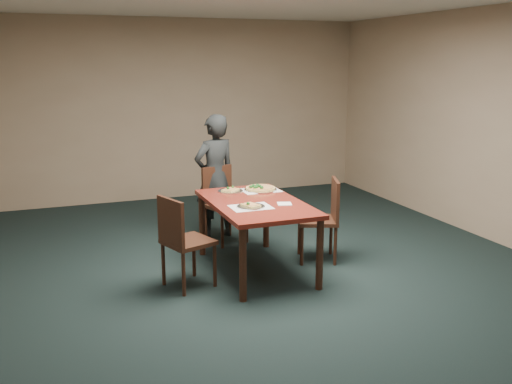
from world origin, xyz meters
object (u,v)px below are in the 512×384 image
object	(u,v)px
dining_table	(256,210)
chair_right	(325,215)
chair_far	(222,199)
chair_left	(181,237)
slice_plate_near	(251,206)
pizza_pan	(260,188)
diner	(215,177)
slice_plate_far	(230,190)

from	to	relation	value
dining_table	chair_right	world-z (taller)	chair_right
chair_far	chair_right	world-z (taller)	same
chair_right	chair_left	bearing A→B (deg)	-61.49
chair_right	slice_plate_near	distance (m)	1.01
dining_table	chair_far	size ratio (longest dim) A/B	1.65
chair_left	dining_table	bearing A→B (deg)	-97.24
chair_far	slice_plate_near	bearing A→B (deg)	-111.85
chair_right	pizza_pan	bearing A→B (deg)	-103.88
diner	chair_far	bearing A→B (deg)	88.76
chair_far	diner	world-z (taller)	diner
chair_left	pizza_pan	size ratio (longest dim) A/B	2.51
pizza_pan	slice_plate_far	size ratio (longest dim) A/B	1.30
dining_table	chair_far	world-z (taller)	chair_far
chair_far	slice_plate_far	xyz separation A→B (m)	(-0.09, -0.59, 0.25)
pizza_pan	chair_left	bearing A→B (deg)	-148.87
chair_right	chair_far	bearing A→B (deg)	-121.41
chair_right	pizza_pan	distance (m)	0.77
diner	slice_plate_near	size ratio (longest dim) A/B	5.48
dining_table	pizza_pan	world-z (taller)	pizza_pan
chair_right	slice_plate_far	size ratio (longest dim) A/B	3.25
chair_far	chair_left	distance (m)	1.54
slice_plate_near	slice_plate_far	size ratio (longest dim) A/B	1.00
chair_far	slice_plate_far	size ratio (longest dim) A/B	3.25
chair_far	chair_right	distance (m)	1.36
chair_left	slice_plate_near	bearing A→B (deg)	-110.89
dining_table	slice_plate_near	bearing A→B (deg)	-123.51
chair_left	chair_far	bearing A→B (deg)	-51.67
dining_table	pizza_pan	distance (m)	0.52
dining_table	chair_far	bearing A→B (deg)	90.67
diner	slice_plate_far	size ratio (longest dim) A/B	5.48
dining_table	slice_plate_far	world-z (taller)	slice_plate_far
pizza_pan	slice_plate_far	distance (m)	0.33
chair_far	slice_plate_near	distance (m)	1.35
dining_table	chair_far	xyz separation A→B (m)	(-0.01, 1.12, -0.14)
dining_table	diner	size ratio (longest dim) A/B	0.98
chair_right	diner	bearing A→B (deg)	-123.91
dining_table	diner	xyz separation A→B (m)	(-0.05, 1.28, 0.11)
chair_far	pizza_pan	size ratio (longest dim) A/B	2.51
chair_right	pizza_pan	size ratio (longest dim) A/B	2.51
slice_plate_near	slice_plate_far	world-z (taller)	slice_plate_near
slice_plate_near	chair_far	bearing A→B (deg)	84.89
chair_left	pizza_pan	distance (m)	1.26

